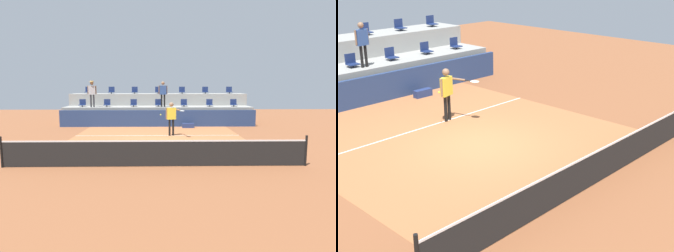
% 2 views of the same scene
% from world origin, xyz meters
% --- Properties ---
extents(ground_plane, '(40.00, 40.00, 0.00)m').
position_xyz_m(ground_plane, '(0.00, 0.00, 0.00)').
color(ground_plane, brown).
extents(court_inner_paint, '(9.00, 10.00, 0.01)m').
position_xyz_m(court_inner_paint, '(0.00, 1.00, 0.00)').
color(court_inner_paint, '#A36038').
rests_on(court_inner_paint, ground_plane).
extents(court_service_line, '(9.00, 0.06, 0.00)m').
position_xyz_m(court_service_line, '(0.00, 2.40, 0.01)').
color(court_service_line, silver).
rests_on(court_service_line, ground_plane).
extents(tennis_net, '(10.48, 0.08, 1.07)m').
position_xyz_m(tennis_net, '(0.00, -4.00, 0.50)').
color(tennis_net, black).
rests_on(tennis_net, ground_plane).
extents(sponsor_backboard, '(13.00, 0.16, 1.10)m').
position_xyz_m(sponsor_backboard, '(0.00, 6.00, 0.55)').
color(sponsor_backboard, navy).
rests_on(sponsor_backboard, ground_plane).
extents(seating_tier_lower, '(13.00, 1.80, 1.25)m').
position_xyz_m(seating_tier_lower, '(0.00, 7.30, 0.62)').
color(seating_tier_lower, gray).
rests_on(seating_tier_lower, ground_plane).
extents(stadium_chair_lower_center, '(0.44, 0.40, 0.52)m').
position_xyz_m(stadium_chair_lower_center, '(0.00, 7.23, 1.46)').
color(stadium_chair_lower_center, '#2D2D33').
rests_on(stadium_chair_lower_center, seating_tier_lower).
extents(stadium_chair_lower_mid_right, '(0.44, 0.40, 0.52)m').
position_xyz_m(stadium_chair_lower_mid_right, '(1.80, 7.23, 1.46)').
color(stadium_chair_lower_mid_right, '#2D2D33').
rests_on(stadium_chair_lower_mid_right, seating_tier_lower).
extents(stadium_chair_lower_right, '(0.44, 0.40, 0.52)m').
position_xyz_m(stadium_chair_lower_right, '(3.60, 7.23, 1.46)').
color(stadium_chair_lower_right, '#2D2D33').
rests_on(stadium_chair_lower_right, seating_tier_lower).
extents(stadium_chair_lower_far_right, '(0.44, 0.40, 0.52)m').
position_xyz_m(stadium_chair_lower_far_right, '(5.30, 7.23, 1.46)').
color(stadium_chair_lower_far_right, '#2D2D33').
rests_on(stadium_chair_lower_far_right, seating_tier_lower).
extents(stadium_chair_upper_mid_right, '(0.44, 0.40, 0.52)m').
position_xyz_m(stadium_chair_upper_mid_right, '(1.78, 9.03, 2.31)').
color(stadium_chair_upper_mid_right, '#2D2D33').
rests_on(stadium_chair_upper_mid_right, seating_tier_upper).
extents(stadium_chair_upper_right, '(0.44, 0.40, 0.52)m').
position_xyz_m(stadium_chair_upper_right, '(3.54, 9.03, 2.31)').
color(stadium_chair_upper_right, '#2D2D33').
rests_on(stadium_chair_upper_right, seating_tier_upper).
extents(stadium_chair_upper_far_right, '(0.44, 0.40, 0.52)m').
position_xyz_m(stadium_chair_upper_far_right, '(5.36, 9.03, 2.31)').
color(stadium_chair_upper_far_right, '#2D2D33').
rests_on(stadium_chair_upper_far_right, seating_tier_upper).
extents(tennis_player, '(1.01, 1.18, 1.83)m').
position_xyz_m(tennis_player, '(0.77, 2.36, 1.14)').
color(tennis_player, black).
rests_on(tennis_player, ground_plane).
extents(spectator_in_white, '(0.61, 0.25, 1.74)m').
position_xyz_m(spectator_in_white, '(0.33, 6.85, 2.31)').
color(spectator_in_white, black).
rests_on(spectator_in_white, seating_tier_lower).
extents(tennis_ball, '(0.07, 0.07, 0.07)m').
position_xyz_m(tennis_ball, '(0.17, 2.06, 1.19)').
color(tennis_ball, '#CCE033').
extents(equipment_bag, '(0.76, 0.28, 0.30)m').
position_xyz_m(equipment_bag, '(1.94, 5.37, 0.15)').
color(equipment_bag, navy).
rests_on(equipment_bag, ground_plane).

